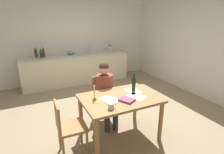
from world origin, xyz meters
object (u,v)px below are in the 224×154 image
Objects in this scene: candlestick at (94,96)px; book_magazine at (127,100)px; chair_at_table at (103,96)px; bottle_wine_red at (44,53)px; wine_bottle_on_table at (134,84)px; mixing_bowl at (71,53)px; wine_glass_by_kettle at (73,50)px; dining_table at (120,103)px; coffee_mug at (111,106)px; sink_unit at (91,52)px; wine_glass_near_sink at (77,50)px; person_seated at (105,90)px; bottle_vinegar at (41,54)px; bottle_oil at (36,53)px; chair_side_empty at (68,126)px; stovetop_kettle at (110,48)px.

candlestick reaches higher than book_magazine.
bottle_wine_red reaches higher than chair_at_table.
wine_bottle_on_table reaches higher than mixing_bowl.
wine_bottle_on_table is 2.06× the size of wine_glass_by_kettle.
wine_glass_by_kettle is (0.11, 0.11, 0.06)m from mixing_bowl.
book_magazine is 0.44m from wine_bottle_on_table.
candlestick is at bearing 167.13° from dining_table.
coffee_mug is at bearing -135.63° from dining_table.
wine_glass_near_sink is (-0.41, 0.15, 0.09)m from sink_unit.
wine_glass_near_sink is (0.19, 3.15, 0.38)m from dining_table.
wine_glass_by_kettle is (0.37, 3.44, 0.22)m from coffee_mug.
person_seated is (-0.01, -0.15, 0.20)m from chair_at_table.
mixing_bowl is at bearing 7.77° from bottle_vinegar.
bottle_oil is at bearing 178.02° from sink_unit.
candlestick is 0.99× the size of mixing_bowl.
mixing_bowl is at bearing 176.39° from sink_unit.
person_seated reaches higher than chair_at_table.
bottle_vinegar reaches higher than mixing_bowl.
bottle_oil is at bearing 111.08° from person_seated.
book_magazine is at bearing -92.65° from wine_glass_near_sink.
wine_glass_by_kettle reaches higher than coffee_mug.
coffee_mug is (0.58, -0.23, 0.30)m from chair_side_empty.
candlestick is 3.03m from bottle_oil.
bottle_wine_red reaches higher than wine_glass_near_sink.
wine_bottle_on_table reaches higher than candlestick.
wine_glass_near_sink is at bearing 4.40° from bottle_oil.
stovetop_kettle reaches higher than wine_glass_by_kettle.
chair_side_empty is 0.70m from coffee_mug.
bottle_wine_red is at bearing 108.32° from chair_at_table.
bottle_wine_red is (0.08, 0.13, 0.00)m from bottle_vinegar.
chair_side_empty is at bearing -124.72° from stovetop_kettle.
bottle_vinegar is (-0.86, 2.25, 0.52)m from chair_at_table.
person_seated is 4.73× the size of bottle_wine_red.
person_seated is 5.43× the size of stovetop_kettle.
bottle_vinegar reaches higher than coffee_mug.
mixing_bowl is (-0.03, 3.05, 0.32)m from dining_table.
sink_unit is at bearing 64.19° from chair_side_empty.
chair_side_empty is at bearing -91.58° from bottle_wine_red.
mixing_bowl is (0.96, -0.02, -0.06)m from bottle_oil.
bottle_vinegar is 0.15m from bottle_wine_red.
coffee_mug is 3.35m from mixing_bowl.
dining_table is 3.42× the size of sink_unit.
chair_side_empty is 3.66× the size of mixing_bowl.
person_seated is 0.57m from wine_bottle_on_table.
stovetop_kettle reaches higher than mixing_bowl.
stovetop_kettle is (1.26, 2.47, 0.32)m from person_seated.
sink_unit is (1.00, 2.91, 0.12)m from candlestick.
book_magazine is 3.39m from bottle_oil.
bottle_vinegar reaches higher than sink_unit.
bottle_oil is at bearing 114.37° from wine_bottle_on_table.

